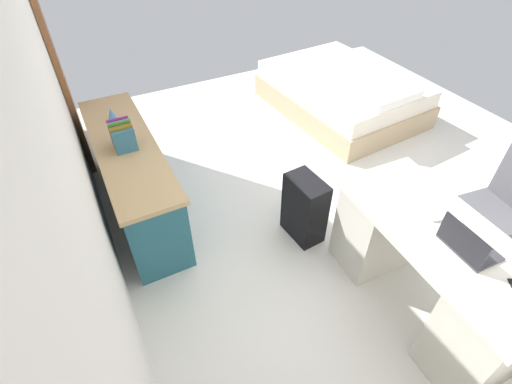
% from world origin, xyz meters
% --- Properties ---
extents(ground_plane, '(5.69, 5.69, 0.00)m').
position_xyz_m(ground_plane, '(0.00, 0.00, 0.00)').
color(ground_plane, silver).
extents(wall_back, '(4.69, 0.10, 2.59)m').
position_xyz_m(wall_back, '(0.00, 2.02, 1.29)').
color(wall_back, silver).
rests_on(wall_back, ground_plane).
extents(door_wooden, '(0.88, 0.05, 2.04)m').
position_xyz_m(door_wooden, '(1.79, 1.94, 1.02)').
color(door_wooden, brown).
rests_on(door_wooden, ground_plane).
extents(desk, '(1.47, 0.73, 0.76)m').
position_xyz_m(desk, '(-1.34, 0.11, 0.40)').
color(desk, silver).
rests_on(desk, ground_plane).
extents(office_chair, '(0.52, 0.52, 0.94)m').
position_xyz_m(office_chair, '(-1.22, -0.69, 0.42)').
color(office_chair, black).
rests_on(office_chair, ground_plane).
extents(credenza, '(1.80, 0.48, 0.72)m').
position_xyz_m(credenza, '(0.60, 1.63, 0.36)').
color(credenza, '#235B6B').
rests_on(credenza, ground_plane).
extents(bed, '(1.99, 1.53, 0.58)m').
position_xyz_m(bed, '(1.22, -1.13, 0.24)').
color(bed, tan).
rests_on(bed, ground_plane).
extents(suitcase_black, '(0.38, 0.25, 0.59)m').
position_xyz_m(suitcase_black, '(-0.37, 0.47, 0.30)').
color(suitcase_black, black).
rests_on(suitcase_black, ground_plane).
extents(laptop, '(0.32, 0.24, 0.21)m').
position_xyz_m(laptop, '(-1.48, 0.12, 0.81)').
color(laptop, '#333338').
rests_on(laptop, desk).
extents(computer_mouse, '(0.06, 0.10, 0.03)m').
position_xyz_m(computer_mouse, '(-1.22, 0.06, 0.77)').
color(computer_mouse, white).
rests_on(computer_mouse, desk).
extents(book_row, '(0.19, 0.17, 0.23)m').
position_xyz_m(book_row, '(0.55, 1.64, 0.83)').
color(book_row, '#2E627A').
rests_on(book_row, credenza).
extents(figurine_small, '(0.08, 0.08, 0.11)m').
position_xyz_m(figurine_small, '(1.04, 1.64, 0.78)').
color(figurine_small, '#4C7FBF').
rests_on(figurine_small, credenza).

